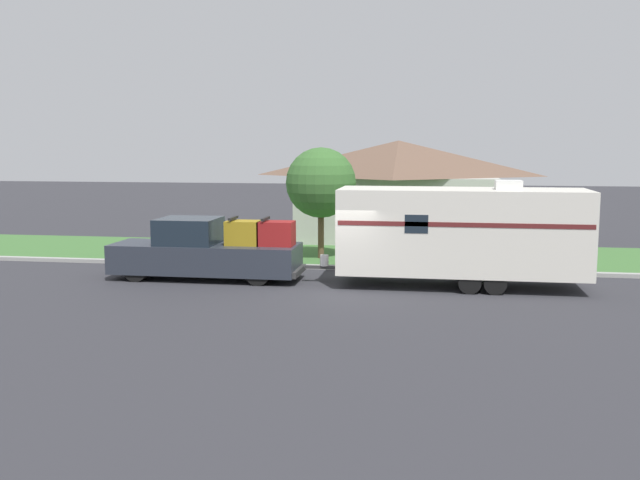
# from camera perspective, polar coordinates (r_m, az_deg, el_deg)

# --- Properties ---
(ground_plane) EXTENTS (120.00, 120.00, 0.00)m
(ground_plane) POSITION_cam_1_polar(r_m,az_deg,el_deg) (22.10, 1.22, -4.06)
(ground_plane) COLOR #2D2D33
(curb_strip) EXTENTS (80.00, 0.30, 0.14)m
(curb_strip) POSITION_cam_1_polar(r_m,az_deg,el_deg) (25.74, 2.38, -2.23)
(curb_strip) COLOR #999993
(curb_strip) RESTS_ON ground_plane
(lawn_strip) EXTENTS (80.00, 7.00, 0.03)m
(lawn_strip) POSITION_cam_1_polar(r_m,az_deg,el_deg) (29.33, 3.23, -1.13)
(lawn_strip) COLOR #3D6B33
(lawn_strip) RESTS_ON ground_plane
(house_across_street) EXTENTS (9.75, 6.61, 4.68)m
(house_across_street) POSITION_cam_1_polar(r_m,az_deg,el_deg) (34.26, 6.25, 4.15)
(house_across_street) COLOR #B2B2A8
(house_across_street) RESTS_ON ground_plane
(pickup_truck) EXTENTS (6.38, 1.99, 2.11)m
(pickup_truck) POSITION_cam_1_polar(r_m,az_deg,el_deg) (24.13, -8.97, -0.91)
(pickup_truck) COLOR black
(pickup_truck) RESTS_ON ground_plane
(travel_trailer) EXTENTS (8.87, 2.46, 3.39)m
(travel_trailer) POSITION_cam_1_polar(r_m,az_deg,el_deg) (22.84, 11.28, 0.68)
(travel_trailer) COLOR black
(travel_trailer) RESTS_ON ground_plane
(mailbox) EXTENTS (0.48, 0.20, 1.29)m
(mailbox) POSITION_cam_1_polar(r_m,az_deg,el_deg) (27.03, -6.32, 0.17)
(mailbox) COLOR brown
(mailbox) RESTS_ON ground_plane
(tree_in_yard) EXTENTS (2.75, 2.75, 4.38)m
(tree_in_yard) POSITION_cam_1_polar(r_m,az_deg,el_deg) (27.90, 0.08, 4.59)
(tree_in_yard) COLOR brown
(tree_in_yard) RESTS_ON ground_plane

